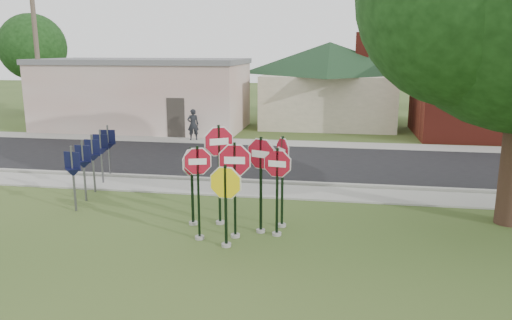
% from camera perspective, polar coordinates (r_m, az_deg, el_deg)
% --- Properties ---
extents(ground, '(120.00, 120.00, 0.00)m').
position_cam_1_polar(ground, '(12.10, -4.45, -10.77)').
color(ground, '#314A1C').
rests_on(ground, ground).
extents(sidewalk_near, '(60.00, 1.60, 0.06)m').
position_cam_1_polar(sidewalk_near, '(17.17, -0.03, -3.49)').
color(sidewalk_near, gray).
rests_on(sidewalk_near, ground).
extents(road, '(60.00, 7.00, 0.04)m').
position_cam_1_polar(road, '(21.48, 1.97, -0.23)').
color(road, black).
rests_on(road, ground).
extents(sidewalk_far, '(60.00, 1.60, 0.06)m').
position_cam_1_polar(sidewalk_far, '(25.66, 3.24, 1.90)').
color(sidewalk_far, gray).
rests_on(sidewalk_far, ground).
extents(curb, '(60.00, 0.20, 0.14)m').
position_cam_1_polar(curb, '(18.11, 0.50, -2.50)').
color(curb, gray).
rests_on(curb, ground).
extents(stop_sign_center, '(1.14, 0.24, 2.63)m').
position_cam_1_polar(stop_sign_center, '(12.64, -2.44, -1.80)').
color(stop_sign_center, gray).
rests_on(stop_sign_center, ground).
extents(stop_sign_yellow, '(1.11, 0.24, 2.19)m').
position_cam_1_polar(stop_sign_yellow, '(12.13, -3.49, -4.09)').
color(stop_sign_yellow, gray).
rests_on(stop_sign_yellow, ground).
extents(stop_sign_left, '(0.93, 0.29, 2.53)m').
position_cam_1_polar(stop_sign_left, '(12.61, -6.63, -2.41)').
color(stop_sign_left, gray).
rests_on(stop_sign_left, ground).
extents(stop_sign_right, '(0.99, 0.24, 2.44)m').
position_cam_1_polar(stop_sign_right, '(12.80, 2.44, -2.38)').
color(stop_sign_right, gray).
rests_on(stop_sign_right, ground).
extents(stop_sign_back_right, '(1.05, 0.44, 2.70)m').
position_cam_1_polar(stop_sign_back_right, '(12.95, 0.57, -1.19)').
color(stop_sign_back_right, gray).
rests_on(stop_sign_back_right, ground).
extents(stop_sign_back_left, '(0.99, 0.58, 2.91)m').
position_cam_1_polar(stop_sign_back_left, '(13.60, -4.24, 0.10)').
color(stop_sign_back_left, gray).
rests_on(stop_sign_back_left, ground).
extents(stop_sign_far_right, '(0.53, 0.84, 2.62)m').
position_cam_1_polar(stop_sign_far_right, '(13.41, 3.04, -1.13)').
color(stop_sign_far_right, gray).
rests_on(stop_sign_far_right, ground).
extents(stop_sign_far_left, '(0.37, 0.95, 2.30)m').
position_cam_1_polar(stop_sign_far_left, '(13.72, -7.34, -1.86)').
color(stop_sign_far_left, gray).
rests_on(stop_sign_far_left, ground).
extents(route_sign_row, '(1.43, 4.63, 2.00)m').
position_cam_1_polar(route_sign_row, '(17.66, -18.14, 0.32)').
color(route_sign_row, '#59595E').
rests_on(route_sign_row, ground).
extents(building_stucco, '(12.20, 6.20, 4.20)m').
position_cam_1_polar(building_stucco, '(31.18, -12.72, 7.45)').
color(building_stucco, silver).
rests_on(building_stucco, ground).
extents(building_house, '(11.60, 11.60, 6.20)m').
position_cam_1_polar(building_house, '(32.79, 8.39, 10.49)').
color(building_house, beige).
rests_on(building_house, ground).
extents(building_brick, '(10.20, 6.20, 4.75)m').
position_cam_1_polar(building_brick, '(30.78, 27.22, 6.79)').
color(building_brick, maroon).
rests_on(building_brick, ground).
extents(utility_pole_near, '(2.20, 0.26, 9.50)m').
position_cam_1_polar(utility_pole_near, '(30.89, -23.81, 11.90)').
color(utility_pole_near, '#4C3F32').
rests_on(utility_pole_near, ground).
extents(bg_tree_left, '(4.90, 4.90, 7.35)m').
position_cam_1_polar(bg_tree_left, '(41.54, -24.17, 11.67)').
color(bg_tree_left, black).
rests_on(bg_tree_left, ground).
extents(pedestrian, '(0.71, 0.60, 1.64)m').
position_cam_1_polar(pedestrian, '(26.57, -7.20, 4.06)').
color(pedestrian, black).
rests_on(pedestrian, sidewalk_far).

